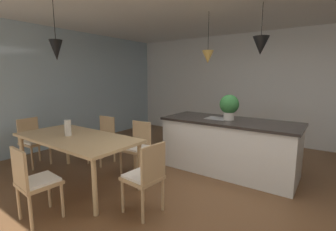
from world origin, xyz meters
name	(u,v)px	position (x,y,z in m)	size (l,w,h in m)	color
ground_plane	(221,197)	(0.00, 0.00, -0.02)	(10.00, 8.40, 0.04)	brown
wall_back_kitchen	(277,88)	(0.00, 3.26, 1.35)	(10.00, 0.12, 2.70)	silver
window_wall_left_glazing	(55,89)	(-4.06, 0.00, 1.35)	(0.06, 8.40, 2.70)	#9EB7C6
dining_table	(76,141)	(-1.92, -0.92, 0.68)	(1.97, 0.93, 0.74)	tan
chair_far_left	(102,138)	(-2.37, -0.08, 0.47)	(0.42, 0.42, 0.87)	tan
chair_window_end	(33,140)	(-3.27, -0.93, 0.47)	(0.44, 0.44, 0.87)	tan
chair_far_right	(137,146)	(-1.48, -0.08, 0.47)	(0.42, 0.42, 0.87)	tan
chair_kitchen_end	(146,175)	(-0.56, -0.92, 0.47)	(0.43, 0.43, 0.87)	tan
chair_near_right	(34,181)	(-1.48, -1.76, 0.47)	(0.43, 0.43, 0.87)	tan
kitchen_island	(228,145)	(-0.25, 0.88, 0.46)	(2.23, 0.92, 0.91)	silver
pendant_over_table	(56,50)	(-2.03, -1.07, 1.98)	(0.18, 0.18, 0.86)	black
pendant_over_island_main	(208,57)	(-0.69, 0.88, 1.96)	(0.20, 0.20, 0.85)	black
pendant_over_island_aux	(261,46)	(0.18, 0.88, 2.08)	(0.24, 0.24, 0.76)	black
potted_plant_on_island	(229,106)	(-0.27, 0.88, 1.14)	(0.32, 0.32, 0.43)	beige
vase_on_dining_table	(68,128)	(-2.06, -0.96, 0.86)	(0.10, 0.10, 0.24)	silver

